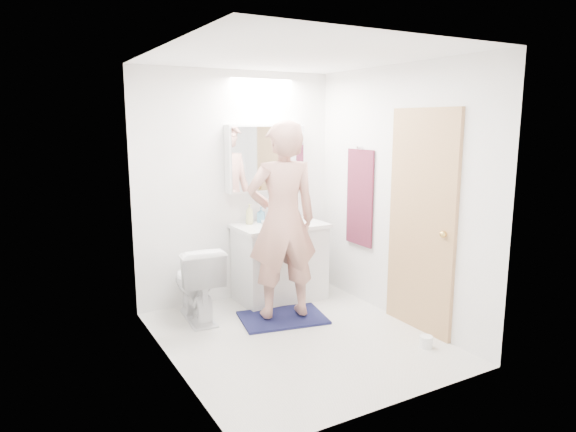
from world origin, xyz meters
TOP-DOWN VIEW (x-y plane):
  - floor at (0.00, 0.00)m, footprint 2.50×2.50m
  - ceiling at (0.00, 0.00)m, footprint 2.50×2.50m
  - wall_back at (0.00, 1.25)m, footprint 2.50×0.00m
  - wall_front at (0.00, -1.25)m, footprint 2.50×0.00m
  - wall_left at (-1.10, 0.00)m, footprint 0.00×2.50m
  - wall_right at (1.10, 0.00)m, footprint 0.00×2.50m
  - vanity_cabinet at (0.35, 0.96)m, footprint 0.90×0.55m
  - countertop at (0.35, 0.96)m, footprint 0.95×0.58m
  - sink_basin at (0.35, 0.99)m, footprint 0.36×0.36m
  - faucet at (0.35, 1.19)m, footprint 0.02×0.02m
  - medicine_cabinet at (0.30, 1.18)m, footprint 0.88×0.14m
  - mirror_panel at (0.30, 1.10)m, footprint 0.84×0.01m
  - toilet at (-0.62, 0.85)m, footprint 0.47×0.76m
  - bath_rug at (0.10, 0.44)m, footprint 0.89×0.70m
  - person at (0.10, 0.44)m, footprint 0.75×0.56m
  - door at (1.08, -0.35)m, footprint 0.04×0.80m
  - door_knob at (1.04, -0.65)m, footprint 0.06×0.06m
  - towel at (1.08, 0.55)m, footprint 0.02×0.42m
  - towel_hook at (1.07, 0.55)m, footprint 0.07×0.02m
  - soap_bottle_a at (0.08, 1.11)m, footprint 0.11×0.11m
  - soap_bottle_b at (0.23, 1.15)m, footprint 0.10×0.11m
  - toothbrush_cup at (0.52, 1.12)m, footprint 0.14×0.14m
  - toilet_paper_roll at (0.85, -0.71)m, footprint 0.11×0.11m

SIDE VIEW (x-z plane):
  - floor at x=0.00m, z-range 0.00..0.00m
  - bath_rug at x=0.10m, z-range 0.00..0.02m
  - toilet_paper_roll at x=0.85m, z-range 0.00..0.10m
  - toilet at x=-0.62m, z-range 0.00..0.74m
  - vanity_cabinet at x=0.35m, z-range 0.00..0.78m
  - countertop at x=0.35m, z-range 0.78..0.82m
  - sink_basin at x=0.35m, z-range 0.82..0.85m
  - toothbrush_cup at x=0.52m, z-range 0.82..0.92m
  - faucet at x=0.35m, z-range 0.82..0.98m
  - soap_bottle_b at x=0.23m, z-range 0.82..0.98m
  - soap_bottle_a at x=0.08m, z-range 0.82..1.03m
  - door_knob at x=1.04m, z-range 0.92..0.98m
  - person at x=0.10m, z-range 0.05..1.89m
  - door at x=1.08m, z-range 0.00..2.00m
  - towel at x=1.08m, z-range 0.60..1.60m
  - wall_back at x=0.00m, z-range -0.05..2.45m
  - wall_front at x=0.00m, z-range -0.05..2.45m
  - wall_left at x=-1.10m, z-range -0.05..2.45m
  - wall_right at x=1.10m, z-range -0.05..2.45m
  - medicine_cabinet at x=0.30m, z-range 1.15..1.85m
  - mirror_panel at x=0.30m, z-range 1.17..1.83m
  - towel_hook at x=1.07m, z-range 1.61..1.63m
  - ceiling at x=0.00m, z-range 2.40..2.40m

